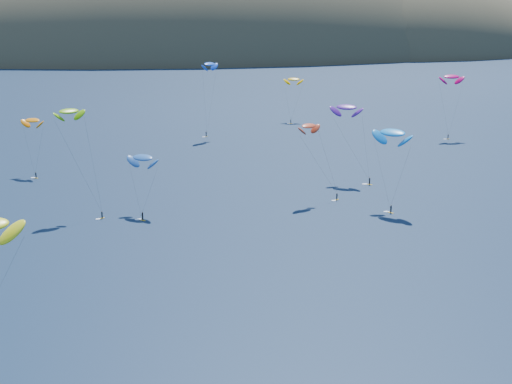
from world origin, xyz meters
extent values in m
ellipsoid|color=#3D3526|center=(20.00, 560.00, -12.60)|extent=(600.00, 300.00, 210.00)
ellipsoid|color=#3D3526|center=(-140.00, 590.00, -7.20)|extent=(340.00, 240.00, 120.00)
ellipsoid|color=#3D3526|center=(180.00, 540.00, -9.36)|extent=(320.00, 220.00, 156.00)
ellipsoid|color=#3D3526|center=(300.00, 580.00, -5.04)|extent=(240.00, 180.00, 84.00)
cube|color=yellow|center=(-52.79, 134.35, 0.04)|extent=(1.37, 1.04, 0.07)
cylinder|color=black|center=(-52.79, 134.35, 0.89)|extent=(0.32, 0.32, 1.45)
sphere|color=#8C6047|center=(-52.79, 134.35, 1.73)|extent=(0.24, 0.24, 0.24)
ellipsoid|color=orange|center=(-53.64, 141.89, 15.54)|extent=(8.17, 6.81, 4.16)
cube|color=yellow|center=(-31.88, 93.93, 0.04)|extent=(1.35, 0.99, 0.07)
cylinder|color=black|center=(-31.88, 93.93, 0.87)|extent=(0.31, 0.31, 1.42)
sphere|color=#8C6047|center=(-31.88, 93.93, 1.70)|extent=(0.24, 0.24, 0.24)
ellipsoid|color=#6FBA08|center=(-38.72, 102.64, 24.42)|extent=(8.30, 6.76, 4.21)
cube|color=yellow|center=(0.49, 186.39, 0.04)|extent=(1.28, 1.33, 0.08)
cylinder|color=black|center=(0.49, 186.39, 0.94)|extent=(0.34, 0.34, 1.53)
sphere|color=#8C6047|center=(0.49, 186.39, 1.83)|extent=(0.26, 0.26, 0.26)
ellipsoid|color=blue|center=(2.48, 190.03, 26.00)|extent=(8.29, 8.47, 4.52)
cube|color=yellow|center=(37.48, 87.81, 0.04)|extent=(1.27, 1.42, 0.08)
cylinder|color=black|center=(37.48, 87.81, 0.97)|extent=(0.35, 0.35, 1.58)
sphere|color=#8C6047|center=(37.48, 87.81, 1.89)|extent=(0.27, 0.27, 0.27)
ellipsoid|color=#0C7BD6|center=(39.11, 94.14, 18.60)|extent=(10.47, 11.25, 5.88)
cube|color=yellow|center=(40.03, 113.39, 0.04)|extent=(1.58, 1.19, 0.09)
cylinder|color=black|center=(40.03, 113.39, 1.03)|extent=(0.37, 0.37, 1.68)
sphere|color=#8C6047|center=(40.03, 113.39, 2.00)|extent=(0.28, 0.28, 0.28)
ellipsoid|color=#531A90|center=(35.30, 122.60, 20.36)|extent=(9.97, 8.26, 5.07)
cube|color=yellow|center=(86.58, 168.71, 0.04)|extent=(1.36, 0.40, 0.07)
cylinder|color=black|center=(86.58, 168.71, 0.89)|extent=(0.32, 0.32, 1.45)
sphere|color=#8C6047|center=(86.58, 168.71, 1.73)|extent=(0.24, 0.24, 0.24)
ellipsoid|color=#BB0057|center=(88.73, 174.44, 21.74)|extent=(9.06, 4.23, 5.05)
cube|color=yellow|center=(27.27, 100.43, 0.04)|extent=(1.37, 1.06, 0.08)
cylinder|color=black|center=(27.27, 100.43, 0.90)|extent=(0.32, 0.32, 1.47)
sphere|color=#8C6047|center=(27.27, 100.43, 1.75)|extent=(0.25, 0.25, 0.25)
ellipsoid|color=red|center=(20.38, 104.48, 18.85)|extent=(7.55, 6.36, 3.85)
cube|color=yellow|center=(-22.33, 90.90, 0.04)|extent=(1.53, 1.29, 0.09)
cylinder|color=black|center=(-22.33, 90.90, 1.02)|extent=(0.37, 0.37, 1.67)
sphere|color=#8C6047|center=(-22.33, 90.90, 2.00)|extent=(0.28, 0.28, 0.28)
ellipsoid|color=#22539C|center=(-21.76, 99.39, 13.21)|extent=(9.20, 8.24, 4.75)
cube|color=yellow|center=(36.29, 206.90, 0.04)|extent=(1.34, 0.73, 0.07)
cylinder|color=black|center=(36.29, 206.90, 0.84)|extent=(0.30, 0.30, 1.38)
sphere|color=#8C6047|center=(36.29, 206.90, 1.64)|extent=(0.23, 0.23, 0.23)
ellipsoid|color=#F5B300|center=(39.08, 216.27, 16.57)|extent=(8.38, 5.63, 4.29)
camera|label=1|loc=(-19.54, -70.71, 53.03)|focal=50.00mm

